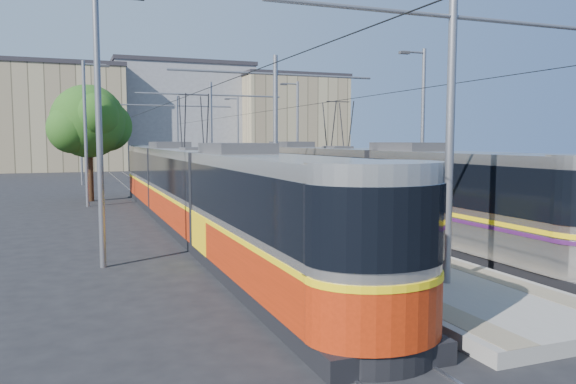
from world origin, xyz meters
name	(u,v)px	position (x,y,z in m)	size (l,w,h in m)	color
ground	(364,261)	(0.00, 0.00, 0.00)	(160.00, 160.00, 0.00)	black
platform	(224,200)	(0.00, 17.00, 0.15)	(4.00, 50.00, 0.30)	gray
tactile_strip_left	(199,199)	(-1.45, 17.00, 0.30)	(0.70, 50.00, 0.01)	gray
tactile_strip_right	(247,197)	(1.45, 17.00, 0.30)	(0.70, 50.00, 0.01)	gray
rails	(224,203)	(0.00, 17.00, 0.02)	(8.71, 70.00, 0.03)	gray
track_arrow	(291,299)	(-3.60, -3.00, 0.01)	(1.20, 5.00, 0.01)	silver
tram_left	(195,189)	(-3.60, 7.74, 1.71)	(2.43, 31.04, 5.50)	black
tram_right	(337,178)	(3.60, 9.26, 1.86)	(2.43, 30.26, 5.50)	black
catenary	(236,124)	(0.00, 14.15, 4.52)	(9.20, 70.00, 7.00)	slate
street_lamps	(207,132)	(0.00, 21.00, 4.18)	(15.18, 38.22, 8.00)	slate
shelter	(251,187)	(-0.05, 11.36, 1.40)	(0.87, 1.09, 2.11)	black
tree	(93,123)	(-6.97, 21.07, 4.72)	(4.80, 4.44, 6.98)	#382314
building_left	(55,118)	(-10.00, 60.00, 6.41)	(16.32, 12.24, 12.79)	tan
building_centre	(180,116)	(6.00, 64.00, 7.01)	(18.36, 14.28, 14.00)	gray
building_right	(289,121)	(20.00, 58.00, 6.27)	(14.28, 10.20, 12.52)	tan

